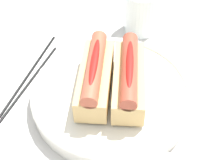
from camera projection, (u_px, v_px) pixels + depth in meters
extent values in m
plane|color=beige|center=(122.00, 96.00, 0.60)|extent=(2.40, 2.40, 0.00)
cylinder|color=silver|center=(112.00, 96.00, 0.58)|extent=(0.27, 0.27, 0.03)
torus|color=silver|center=(112.00, 91.00, 0.57)|extent=(0.27, 0.27, 0.01)
cube|color=#DBB270|center=(95.00, 79.00, 0.56)|extent=(0.16, 0.09, 0.04)
cylinder|color=#BC563D|center=(95.00, 67.00, 0.54)|extent=(0.15, 0.07, 0.03)
ellipsoid|color=red|center=(94.00, 61.00, 0.53)|extent=(0.11, 0.04, 0.01)
cube|color=#DBB270|center=(129.00, 81.00, 0.55)|extent=(0.16, 0.09, 0.04)
cylinder|color=#A84733|center=(129.00, 69.00, 0.53)|extent=(0.15, 0.07, 0.03)
ellipsoid|color=red|center=(130.00, 63.00, 0.52)|extent=(0.11, 0.04, 0.01)
cylinder|color=white|center=(141.00, 12.00, 0.70)|extent=(0.07, 0.07, 0.09)
cylinder|color=silver|center=(141.00, 15.00, 0.70)|extent=(0.06, 0.06, 0.07)
cylinder|color=black|center=(27.00, 85.00, 0.62)|extent=(0.22, 0.01, 0.01)
cylinder|color=black|center=(30.00, 72.00, 0.64)|extent=(0.22, 0.02, 0.01)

